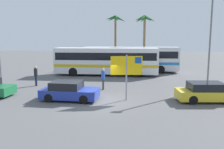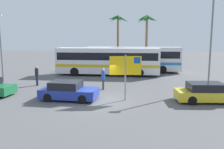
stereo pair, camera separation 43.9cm
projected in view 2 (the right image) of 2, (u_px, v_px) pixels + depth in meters
name	position (u px, v px, depth m)	size (l,w,h in m)	color
ground	(98.00, 101.00, 16.37)	(120.00, 120.00, 0.00)	#565659
bus_front_coach	(108.00, 60.00, 27.36)	(11.80, 2.45, 3.17)	white
bus_rear_coach	(133.00, 58.00, 30.02)	(11.80, 2.45, 3.17)	silver
ferry_sign	(126.00, 67.00, 16.32)	(2.19, 0.35, 3.20)	gray
car_yellow	(208.00, 93.00, 16.13)	(4.57, 2.14, 1.32)	yellow
car_blue	(68.00, 91.00, 16.74)	(4.07, 2.12, 1.32)	#23389E
pedestrian_by_bus	(37.00, 74.00, 21.57)	(0.32, 0.32, 1.82)	#1E2347
pedestrian_near_sign	(103.00, 77.00, 19.89)	(0.32, 0.32, 1.83)	#2D2D33
lamp_post_left_side	(211.00, 40.00, 19.37)	(0.56, 0.20, 7.64)	slate
lamp_post_right_side	(1.00, 45.00, 23.16)	(0.56, 0.20, 6.56)	slate
palm_tree_seaside	(147.00, 25.00, 31.42)	(2.89, 2.89, 7.30)	brown
palm_tree_inland	(118.00, 26.00, 35.39)	(3.15, 3.32, 7.62)	brown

